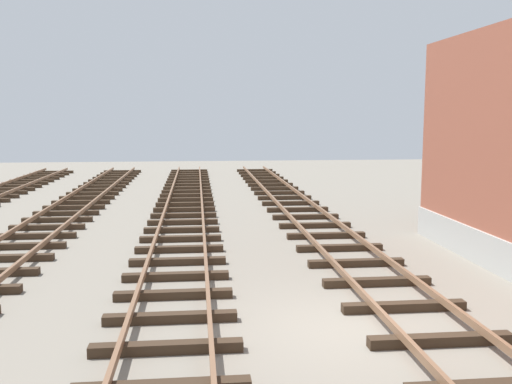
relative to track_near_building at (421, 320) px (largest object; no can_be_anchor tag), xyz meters
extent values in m
plane|color=gray|center=(-1.29, 0.00, -0.13)|extent=(80.22, 80.22, 0.00)
cube|color=#38281C|center=(0.00, -0.86, -0.04)|extent=(2.50, 0.24, 0.18)
cube|color=#38281C|center=(0.00, 0.86, -0.04)|extent=(2.50, 0.24, 0.18)
cube|color=#38281C|center=(0.00, 2.57, -0.04)|extent=(2.50, 0.24, 0.18)
cube|color=#38281C|center=(0.00, 4.29, -0.04)|extent=(2.50, 0.24, 0.18)
cube|color=#38281C|center=(0.00, 6.00, -0.04)|extent=(2.50, 0.24, 0.18)
cube|color=#38281C|center=(0.00, 7.71, -0.04)|extent=(2.50, 0.24, 0.18)
cube|color=#38281C|center=(0.00, 9.43, -0.04)|extent=(2.50, 0.24, 0.18)
cube|color=#38281C|center=(0.00, 11.14, -0.04)|extent=(2.50, 0.24, 0.18)
cube|color=#38281C|center=(0.00, 12.86, -0.04)|extent=(2.50, 0.24, 0.18)
cube|color=#38281C|center=(0.00, 14.57, -0.04)|extent=(2.50, 0.24, 0.18)
cube|color=#38281C|center=(0.00, 16.28, -0.04)|extent=(2.50, 0.24, 0.18)
cube|color=#38281C|center=(0.00, 18.00, -0.04)|extent=(2.50, 0.24, 0.18)
cube|color=#38281C|center=(0.00, 19.71, -0.04)|extent=(2.50, 0.24, 0.18)
cube|color=#38281C|center=(0.00, 21.43, -0.04)|extent=(2.50, 0.24, 0.18)
cube|color=#38281C|center=(0.00, 23.14, -0.04)|extent=(2.50, 0.24, 0.18)
cube|color=#38281C|center=(0.00, 24.85, -0.04)|extent=(2.50, 0.24, 0.18)
cube|color=#38281C|center=(0.00, 26.57, -0.04)|extent=(2.50, 0.24, 0.18)
cube|color=#38281C|center=(0.00, 28.28, -0.04)|extent=(2.50, 0.24, 0.18)
cube|color=#38281C|center=(0.00, 30.00, -0.04)|extent=(2.50, 0.24, 0.18)
cube|color=brown|center=(-0.72, 0.00, 0.12)|extent=(0.08, 61.71, 0.14)
cube|color=brown|center=(0.72, 0.00, 0.12)|extent=(0.08, 61.71, 0.14)
cube|color=#38281C|center=(-4.58, -0.70, -0.04)|extent=(2.50, 0.24, 0.18)
cube|color=#38281C|center=(-4.58, 0.70, -0.04)|extent=(2.50, 0.24, 0.18)
cube|color=#38281C|center=(-4.58, 2.10, -0.04)|extent=(2.50, 0.24, 0.18)
cube|color=#38281C|center=(-4.58, 3.51, -0.04)|extent=(2.50, 0.24, 0.18)
cube|color=#38281C|center=(-4.58, 4.91, -0.04)|extent=(2.50, 0.24, 0.18)
cube|color=#38281C|center=(-4.58, 6.31, -0.04)|extent=(2.50, 0.24, 0.18)
cube|color=#38281C|center=(-4.58, 7.71, -0.04)|extent=(2.50, 0.24, 0.18)
cube|color=#38281C|center=(-4.58, 9.12, -0.04)|extent=(2.50, 0.24, 0.18)
cube|color=#38281C|center=(-4.58, 10.52, -0.04)|extent=(2.50, 0.24, 0.18)
cube|color=#38281C|center=(-4.58, 11.92, -0.04)|extent=(2.50, 0.24, 0.18)
cube|color=#38281C|center=(-4.58, 13.32, -0.04)|extent=(2.50, 0.24, 0.18)
cube|color=#38281C|center=(-4.58, 14.73, -0.04)|extent=(2.50, 0.24, 0.18)
cube|color=#38281C|center=(-4.58, 16.13, -0.04)|extent=(2.50, 0.24, 0.18)
cube|color=#38281C|center=(-4.58, 17.53, -0.04)|extent=(2.50, 0.24, 0.18)
cube|color=#38281C|center=(-4.58, 18.93, -0.04)|extent=(2.50, 0.24, 0.18)
cube|color=#38281C|center=(-4.58, 20.34, -0.04)|extent=(2.50, 0.24, 0.18)
cube|color=#38281C|center=(-4.58, 21.74, -0.04)|extent=(2.50, 0.24, 0.18)
cube|color=#38281C|center=(-4.58, 23.14, -0.04)|extent=(2.50, 0.24, 0.18)
cube|color=#38281C|center=(-4.58, 24.54, -0.04)|extent=(2.50, 0.24, 0.18)
cube|color=#38281C|center=(-4.58, 25.94, -0.04)|extent=(2.50, 0.24, 0.18)
cube|color=#38281C|center=(-4.58, 27.35, -0.04)|extent=(2.50, 0.24, 0.18)
cube|color=#38281C|center=(-4.58, 28.75, -0.04)|extent=(2.50, 0.24, 0.18)
cube|color=#38281C|center=(-4.58, 30.15, -0.04)|extent=(2.50, 0.24, 0.18)
cube|color=brown|center=(-5.30, 0.00, 0.12)|extent=(0.08, 61.71, 0.14)
cube|color=brown|center=(-3.86, 0.00, 0.12)|extent=(0.08, 61.71, 0.14)
cube|color=#38281C|center=(-9.16, 5.74, -0.04)|extent=(2.50, 0.24, 0.18)
cube|color=#38281C|center=(-9.16, 7.18, -0.04)|extent=(2.50, 0.24, 0.18)
cube|color=#38281C|center=(-9.16, 8.61, -0.04)|extent=(2.50, 0.24, 0.18)
cube|color=#38281C|center=(-9.16, 10.05, -0.04)|extent=(2.50, 0.24, 0.18)
cube|color=#38281C|center=(-9.16, 11.48, -0.04)|extent=(2.50, 0.24, 0.18)
cube|color=#38281C|center=(-9.16, 12.92, -0.04)|extent=(2.50, 0.24, 0.18)
cube|color=#38281C|center=(-9.16, 14.35, -0.04)|extent=(2.50, 0.24, 0.18)
cube|color=#38281C|center=(-9.16, 15.79, -0.04)|extent=(2.50, 0.24, 0.18)
cube|color=#38281C|center=(-9.16, 17.22, -0.04)|extent=(2.50, 0.24, 0.18)
cube|color=#38281C|center=(-9.16, 18.66, -0.04)|extent=(2.50, 0.24, 0.18)
cube|color=#38281C|center=(-9.16, 20.09, -0.04)|extent=(2.50, 0.24, 0.18)
cube|color=#38281C|center=(-9.16, 21.53, -0.04)|extent=(2.50, 0.24, 0.18)
cube|color=#38281C|center=(-9.16, 22.96, -0.04)|extent=(2.50, 0.24, 0.18)
cube|color=#38281C|center=(-9.16, 24.40, -0.04)|extent=(2.50, 0.24, 0.18)
cube|color=#38281C|center=(-9.16, 25.83, -0.04)|extent=(2.50, 0.24, 0.18)
cube|color=#38281C|center=(-9.16, 27.27, -0.04)|extent=(2.50, 0.24, 0.18)
cube|color=#38281C|center=(-9.16, 28.70, -0.04)|extent=(2.50, 0.24, 0.18)
cube|color=#38281C|center=(-9.16, 30.14, -0.04)|extent=(2.50, 0.24, 0.18)
cube|color=#38281C|center=(-13.75, 19.45, -0.04)|extent=(2.50, 0.24, 0.18)
cube|color=#38281C|center=(-13.75, 20.79, -0.04)|extent=(2.50, 0.24, 0.18)
cube|color=#38281C|center=(-13.75, 22.13, -0.04)|extent=(2.50, 0.24, 0.18)
cube|color=#38281C|center=(-13.75, 23.48, -0.04)|extent=(2.50, 0.24, 0.18)
cube|color=#38281C|center=(-13.75, 24.82, -0.04)|extent=(2.50, 0.24, 0.18)
cube|color=#38281C|center=(-13.75, 26.16, -0.04)|extent=(2.50, 0.24, 0.18)
cube|color=#38281C|center=(-13.75, 27.50, -0.04)|extent=(2.50, 0.24, 0.18)
cube|color=#38281C|center=(-13.75, 28.84, -0.04)|extent=(2.50, 0.24, 0.18)
cube|color=#38281C|center=(-13.75, 30.18, -0.04)|extent=(2.50, 0.24, 0.18)
camera|label=1|loc=(-4.05, -9.65, 3.70)|focal=39.89mm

